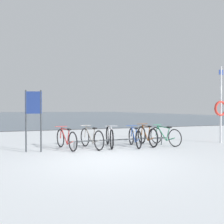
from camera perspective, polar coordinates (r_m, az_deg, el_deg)
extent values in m
cube|color=silver|center=(5.62, 1.28, -14.60)|extent=(80.00, 22.00, 0.08)
cube|color=slate|center=(71.14, -17.21, -0.54)|extent=(80.00, 110.00, 0.08)
cube|color=#47474C|center=(16.27, -12.12, -4.49)|extent=(80.00, 0.50, 0.05)
cylinder|color=#4C5156|center=(8.74, 2.17, -6.97)|extent=(3.95, 0.12, 0.05)
cylinder|color=#4C5156|center=(8.33, -9.52, -8.33)|extent=(0.04, 0.04, 0.28)
cylinder|color=#4C5156|center=(9.50, 12.38, -7.22)|extent=(0.04, 0.04, 0.28)
torus|color=black|center=(8.87, -12.88, -6.46)|extent=(0.23, 0.67, 0.69)
torus|color=black|center=(7.87, -9.87, -7.36)|extent=(0.23, 0.67, 0.69)
cylinder|color=#B22D2D|center=(8.53, -11.98, -5.90)|extent=(0.19, 0.56, 0.58)
cylinder|color=#B22D2D|center=(8.20, -11.01, -6.33)|extent=(0.09, 0.20, 0.52)
cylinder|color=#B22D2D|center=(8.42, -11.77, -4.24)|extent=(0.23, 0.70, 0.08)
cylinder|color=#B22D2D|center=(8.09, -10.57, -7.69)|extent=(0.17, 0.47, 0.19)
cylinder|color=#B22D2D|center=(8.81, -12.79, -5.19)|extent=(0.07, 0.12, 0.41)
cube|color=black|center=(8.10, -10.78, -4.33)|extent=(0.13, 0.21, 0.05)
cylinder|color=#B22D2D|center=(8.75, -12.69, -3.58)|extent=(0.45, 0.15, 0.02)
torus|color=black|center=(8.92, -6.86, -6.34)|extent=(0.22, 0.69, 0.71)
torus|color=black|center=(7.97, -3.34, -7.17)|extent=(0.22, 0.69, 0.71)
cylinder|color=gray|center=(8.59, -5.80, -5.74)|extent=(0.18, 0.56, 0.60)
cylinder|color=gray|center=(8.29, -4.67, -6.15)|extent=(0.09, 0.20, 0.54)
cylinder|color=gray|center=(8.49, -5.55, -4.04)|extent=(0.22, 0.69, 0.09)
cylinder|color=gray|center=(8.18, -4.16, -7.53)|extent=(0.16, 0.47, 0.19)
cylinder|color=gray|center=(8.86, -6.74, -5.03)|extent=(0.06, 0.12, 0.42)
cube|color=black|center=(8.19, -4.39, -4.11)|extent=(0.13, 0.21, 0.05)
cylinder|color=gray|center=(8.80, -6.63, -3.39)|extent=(0.45, 0.14, 0.02)
torus|color=black|center=(8.19, -0.09, -6.89)|extent=(0.18, 0.73, 0.73)
torus|color=black|center=(9.26, -1.12, -6.01)|extent=(0.18, 0.73, 0.73)
cylinder|color=silver|center=(8.52, -0.45, -5.72)|extent=(0.13, 0.57, 0.61)
cylinder|color=silver|center=(8.87, -0.79, -5.63)|extent=(0.07, 0.20, 0.54)
cylinder|color=silver|center=(8.58, -0.53, -3.89)|extent=(0.16, 0.71, 0.09)
cylinder|color=silver|center=(9.04, -0.92, -6.69)|extent=(0.12, 0.47, 0.20)
cylinder|color=silver|center=(8.20, -0.13, -5.40)|extent=(0.06, 0.12, 0.43)
cube|color=black|center=(8.93, -0.86, -3.62)|extent=(0.11, 0.21, 0.05)
cylinder|color=silver|center=(8.22, -0.17, -3.57)|extent=(0.46, 0.10, 0.02)
torus|color=black|center=(9.27, 4.88, -6.16)|extent=(0.14, 0.68, 0.68)
torus|color=black|center=(8.34, 6.73, -6.92)|extent=(0.14, 0.68, 0.68)
cylinder|color=#3359B2|center=(8.95, 5.44, -5.63)|extent=(0.10, 0.52, 0.57)
cylinder|color=#3359B2|center=(8.65, 6.04, -6.00)|extent=(0.06, 0.18, 0.51)
cylinder|color=#3359B2|center=(8.86, 5.58, -4.07)|extent=(0.12, 0.64, 0.08)
cylinder|color=#3359B2|center=(8.55, 6.30, -7.26)|extent=(0.09, 0.43, 0.19)
cylinder|color=#3359B2|center=(9.21, 4.94, -4.97)|extent=(0.05, 0.11, 0.40)
cube|color=black|center=(8.55, 6.19, -4.13)|extent=(0.11, 0.21, 0.05)
cylinder|color=#3359B2|center=(9.16, 5.01, -3.46)|extent=(0.46, 0.09, 0.02)
torus|color=black|center=(9.62, 7.47, -5.75)|extent=(0.06, 0.73, 0.73)
torus|color=black|center=(8.73, 10.35, -6.42)|extent=(0.06, 0.73, 0.73)
cylinder|color=brown|center=(9.32, 8.35, -5.17)|extent=(0.04, 0.53, 0.61)
cylinder|color=brown|center=(9.03, 9.28, -5.52)|extent=(0.04, 0.19, 0.55)
cylinder|color=brown|center=(9.23, 8.56, -3.56)|extent=(0.04, 0.66, 0.09)
cylinder|color=brown|center=(8.93, 9.69, -6.79)|extent=(0.04, 0.44, 0.20)
cylinder|color=brown|center=(9.57, 7.57, -4.52)|extent=(0.04, 0.11, 0.43)
cube|color=black|center=(8.93, 9.51, -3.61)|extent=(0.08, 0.20, 0.05)
cylinder|color=brown|center=(9.51, 7.67, -2.97)|extent=(0.46, 0.03, 0.02)
torus|color=black|center=(9.81, 11.05, -5.78)|extent=(0.19, 0.67, 0.68)
torus|color=black|center=(9.09, 15.57, -6.31)|extent=(0.19, 0.67, 0.68)
cylinder|color=#2D8C60|center=(9.56, 12.44, -5.21)|extent=(0.16, 0.54, 0.58)
cylinder|color=#2D8C60|center=(9.32, 13.91, -5.51)|extent=(0.08, 0.19, 0.52)
cylinder|color=#2D8C60|center=(9.48, 12.78, -3.71)|extent=(0.19, 0.67, 0.08)
cylinder|color=#2D8C60|center=(9.25, 14.55, -6.67)|extent=(0.14, 0.45, 0.19)
cylinder|color=#2D8C60|center=(9.76, 11.21, -4.63)|extent=(0.06, 0.12, 0.41)
cube|color=black|center=(9.24, 14.26, -3.73)|extent=(0.12, 0.21, 0.05)
cylinder|color=#2D8C60|center=(9.72, 11.37, -3.16)|extent=(0.45, 0.13, 0.02)
cylinder|color=#33383D|center=(8.13, -20.89, -2.14)|extent=(0.05, 0.05, 2.10)
cylinder|color=#33383D|center=(8.01, -17.49, -2.17)|extent=(0.05, 0.05, 2.10)
cube|color=navy|center=(8.06, -19.22, 2.27)|extent=(0.54, 0.18, 0.75)
cylinder|color=silver|center=(10.79, 25.76, 1.68)|extent=(0.08, 0.08, 3.29)
cylinder|color=white|center=(10.83, 25.78, 5.16)|extent=(0.09, 0.09, 0.30)
torus|color=red|center=(10.79, 25.75, 0.81)|extent=(0.67, 0.10, 0.67)
cube|color=navy|center=(10.91, 25.80, 9.02)|extent=(0.20, 0.03, 0.20)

